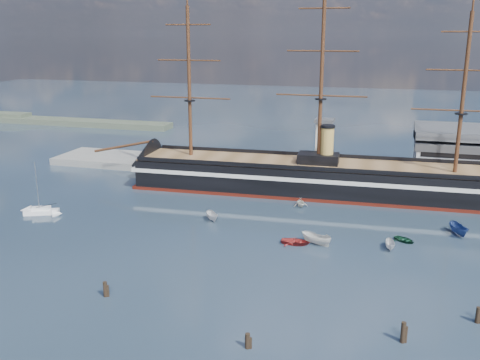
# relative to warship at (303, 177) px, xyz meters

# --- Properties ---
(ground) EXTENTS (600.00, 600.00, 0.00)m
(ground) POSITION_rel_warship_xyz_m (0.29, -20.00, -4.04)
(ground) COLOR #192935
(ground) RESTS_ON ground
(quay) EXTENTS (180.00, 18.00, 2.00)m
(quay) POSITION_rel_warship_xyz_m (10.29, 16.00, -4.04)
(quay) COLOR slate
(quay) RESTS_ON ground
(quay_tower) EXTENTS (5.00, 5.00, 15.00)m
(quay_tower) POSITION_rel_warship_xyz_m (3.29, 13.00, 5.72)
(quay_tower) COLOR silver
(quay_tower) RESTS_ON ground
(shoreline) EXTENTS (120.00, 10.00, 4.00)m
(shoreline) POSITION_rel_warship_xyz_m (-138.94, 75.00, -2.59)
(shoreline) COLOR #3F4C38
(shoreline) RESTS_ON ground
(warship) EXTENTS (113.21, 20.04, 53.94)m
(warship) POSITION_rel_warship_xyz_m (0.00, 0.00, 0.00)
(warship) COLOR black
(warship) RESTS_ON ground
(sailboat) EXTENTS (7.74, 5.04, 11.98)m
(sailboat) POSITION_rel_warship_xyz_m (-53.19, -33.66, -3.27)
(sailboat) COLOR white
(sailboat) RESTS_ON ground
(motorboat_a) EXTENTS (6.13, 5.30, 2.39)m
(motorboat_a) POSITION_rel_warship_xyz_m (-14.96, -27.22, -4.04)
(motorboat_a) COLOR silver
(motorboat_a) RESTS_ON ground
(motorboat_b) EXTENTS (1.43, 3.50, 1.62)m
(motorboat_b) POSITION_rel_warship_xyz_m (4.77, -35.40, -4.04)
(motorboat_b) COLOR #A32928
(motorboat_b) RESTS_ON ground
(motorboat_c) EXTENTS (5.30, 2.40, 2.05)m
(motorboat_c) POSITION_rel_warship_xyz_m (22.22, -32.94, -4.04)
(motorboat_c) COLOR silver
(motorboat_c) RESTS_ON ground
(motorboat_d) EXTENTS (6.70, 5.06, 2.26)m
(motorboat_d) POSITION_rel_warship_xyz_m (1.62, -12.00, -4.04)
(motorboat_d) COLOR silver
(motorboat_d) RESTS_ON ground
(motorboat_e) EXTENTS (2.39, 2.78, 1.24)m
(motorboat_e) POSITION_rel_warship_xyz_m (24.84, -28.20, -4.04)
(motorboat_e) COLOR #113724
(motorboat_e) RESTS_ON ground
(motorboat_f) EXTENTS (7.56, 5.04, 2.84)m
(motorboat_f) POSITION_rel_warship_xyz_m (35.25, -21.53, -4.04)
(motorboat_f) COLOR navy
(motorboat_f) RESTS_ON ground
(motorboat_g) EXTENTS (4.15, 7.37, 2.78)m
(motorboat_g) POSITION_rel_warship_xyz_m (8.56, -34.56, -4.04)
(motorboat_g) COLOR silver
(motorboat_g) RESTS_ON ground
(piling_near_left) EXTENTS (0.64, 0.64, 3.16)m
(piling_near_left) POSITION_rel_warship_xyz_m (-19.49, -64.37, -4.04)
(piling_near_left) COLOR black
(piling_near_left) RESTS_ON ground
(piling_near_mid) EXTENTS (0.64, 0.64, 2.81)m
(piling_near_mid) POSITION_rel_warship_xyz_m (5.21, -71.81, -4.04)
(piling_near_mid) COLOR black
(piling_near_mid) RESTS_ON ground
(piling_near_right) EXTENTS (0.64, 0.64, 3.65)m
(piling_near_right) POSITION_rel_warship_xyz_m (24.35, -64.87, -4.04)
(piling_near_right) COLOR black
(piling_near_right) RESTS_ON ground
(piling_far_right) EXTENTS (0.64, 0.64, 3.09)m
(piling_far_right) POSITION_rel_warship_xyz_m (34.40, -56.82, -4.04)
(piling_far_right) COLOR black
(piling_far_right) RESTS_ON ground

